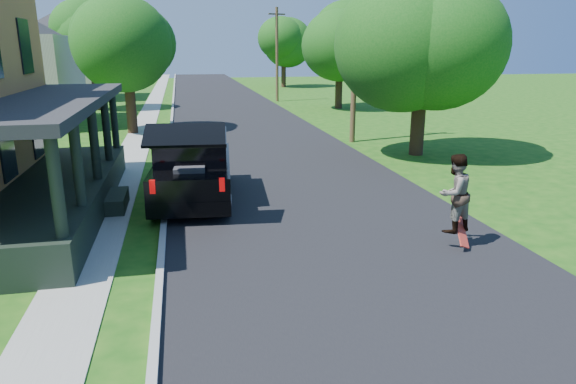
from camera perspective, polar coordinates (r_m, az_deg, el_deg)
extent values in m
plane|color=#144C0F|center=(10.11, 9.70, -10.12)|extent=(140.00, 140.00, 0.00)
cube|color=black|center=(28.97, -4.78, 7.06)|extent=(8.00, 120.00, 0.02)
cube|color=#9B9B96|center=(28.77, -12.86, 6.66)|extent=(0.15, 120.00, 0.12)
cube|color=gray|center=(28.84, -15.96, 6.47)|extent=(1.30, 120.00, 0.03)
cube|color=black|center=(15.32, -23.89, -0.45)|extent=(2.40, 10.00, 0.90)
cube|color=black|center=(14.87, -24.99, 9.03)|extent=(2.60, 10.30, 0.25)
cube|color=#BAB6A4|center=(49.49, -24.03, 12.31)|extent=(8.00, 8.00, 5.00)
pyramid|color=black|center=(49.53, -24.66, 17.72)|extent=(12.78, 12.78, 2.20)
cube|color=black|center=(15.38, -10.43, 1.86)|extent=(2.53, 5.19, 0.97)
cube|color=black|center=(15.38, -10.54, 4.83)|extent=(2.20, 3.27, 0.63)
cube|color=black|center=(15.32, -10.60, 6.08)|extent=(2.25, 3.38, 0.09)
cube|color=black|center=(12.65, -11.40, 6.23)|extent=(2.03, 1.20, 0.44)
cube|color=#323237|center=(13.83, -10.84, 1.74)|extent=(0.86, 0.75, 0.51)
cube|color=silver|center=(15.38, -13.79, 6.33)|extent=(0.30, 2.76, 0.07)
cube|color=silver|center=(15.27, -7.44, 6.58)|extent=(0.30, 2.76, 0.07)
cube|color=#990505|center=(12.98, -14.83, 0.56)|extent=(0.14, 0.08, 0.34)
cube|color=#990505|center=(12.85, -7.35, 0.82)|extent=(0.14, 0.08, 0.34)
cylinder|color=black|center=(17.15, -13.14, 1.93)|extent=(0.34, 0.80, 0.78)
cylinder|color=black|center=(17.04, -6.98, 2.14)|extent=(0.34, 0.80, 0.78)
cylinder|color=black|center=(13.97, -14.50, -1.32)|extent=(0.34, 0.80, 0.78)
cylinder|color=black|center=(13.84, -6.93, -1.08)|extent=(0.34, 0.80, 0.78)
imported|color=black|center=(11.92, 18.00, -0.14)|extent=(1.05, 0.94, 1.77)
cube|color=maroon|center=(12.19, 18.67, -3.97)|extent=(0.37, 0.74, 0.69)
cylinder|color=black|center=(28.24, -17.06, 9.15)|extent=(0.57, 0.57, 2.87)
sphere|color=#28641A|center=(28.09, -17.58, 15.38)|extent=(5.38, 5.38, 4.92)
sphere|color=#28641A|center=(27.77, -17.09, 17.69)|extent=(4.66, 4.66, 4.27)
sphere|color=#28641A|center=(28.55, -18.49, 16.41)|extent=(4.78, 4.78, 4.38)
cylinder|color=black|center=(39.79, -20.60, 10.99)|extent=(0.63, 0.63, 3.43)
sphere|color=#28641A|center=(39.70, -21.06, 15.56)|extent=(5.42, 5.42, 4.41)
sphere|color=#28641A|center=(39.50, -20.61, 17.04)|extent=(4.70, 4.70, 3.82)
sphere|color=#28641A|center=(40.02, -21.86, 16.18)|extent=(4.82, 4.82, 3.92)
cylinder|color=black|center=(22.19, 14.23, 7.54)|extent=(0.76, 0.76, 2.74)
sphere|color=#28641A|center=(21.98, 14.79, 15.45)|extent=(6.60, 6.60, 5.07)
sphere|color=#28641A|center=(21.74, 16.21, 18.33)|extent=(5.72, 5.72, 4.39)
sphere|color=#28641A|center=(22.38, 13.43, 16.98)|extent=(5.87, 5.87, 4.50)
cylinder|color=black|center=(38.62, 5.67, 11.44)|extent=(0.68, 0.68, 2.98)
sphere|color=#28641A|center=(38.51, 5.80, 16.23)|extent=(6.76, 6.76, 5.21)
sphere|color=#28641A|center=(38.56, 6.58, 17.93)|extent=(5.86, 5.86, 4.52)
sphere|color=#28641A|center=(38.52, 4.89, 17.12)|extent=(6.01, 6.01, 4.64)
cylinder|color=black|center=(59.18, -0.49, 13.12)|extent=(0.54, 0.54, 3.21)
sphere|color=#28641A|center=(59.12, -0.50, 16.35)|extent=(5.35, 5.35, 5.17)
sphere|color=#28641A|center=(58.92, -0.08, 17.47)|extent=(4.64, 4.64, 4.48)
sphere|color=#28641A|center=(59.42, -1.03, 16.90)|extent=(4.76, 4.76, 4.60)
cylinder|color=#4F3F25|center=(24.53, 7.49, 15.92)|extent=(0.31, 0.31, 8.96)
cylinder|color=#4F3F25|center=(43.46, -1.23, 14.96)|extent=(0.28, 0.28, 7.46)
cube|color=#4F3F25|center=(43.53, -1.26, 19.16)|extent=(1.43, 0.44, 0.11)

